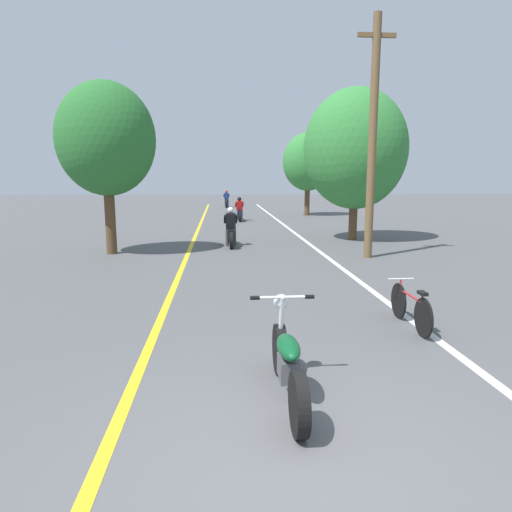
{
  "coord_description": "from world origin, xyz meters",
  "views": [
    {
      "loc": [
        -0.65,
        -3.43,
        2.4
      ],
      "look_at": [
        0.02,
        5.18,
        0.9
      ],
      "focal_mm": 32.0,
      "sensor_mm": 36.0,
      "label": 1
    }
  ],
  "objects_px": {
    "utility_pole": "(373,137)",
    "roadside_tree_right_far": "(308,162)",
    "roadside_tree_right_near": "(355,149)",
    "roadside_tree_left": "(106,140)",
    "bicycle_parked": "(410,307)",
    "motorcycle_foreground": "(288,362)",
    "motorcycle_rider_lead": "(231,231)",
    "motorcycle_rider_far": "(226,201)",
    "motorcycle_rider_mid": "(239,212)"
  },
  "relations": [
    {
      "from": "bicycle_parked",
      "to": "roadside_tree_right_far",
      "type": "bearing_deg",
      "value": 83.62
    },
    {
      "from": "roadside_tree_right_far",
      "to": "motorcycle_foreground",
      "type": "height_order",
      "value": "roadside_tree_right_far"
    },
    {
      "from": "motorcycle_rider_mid",
      "to": "motorcycle_rider_far",
      "type": "height_order",
      "value": "motorcycle_rider_far"
    },
    {
      "from": "bicycle_parked",
      "to": "motorcycle_rider_lead",
      "type": "bearing_deg",
      "value": 106.53
    },
    {
      "from": "utility_pole",
      "to": "motorcycle_rider_lead",
      "type": "xyz_separation_m",
      "value": [
        -4.07,
        2.65,
        -3.03
      ]
    },
    {
      "from": "motorcycle_foreground",
      "to": "motorcycle_rider_lead",
      "type": "bearing_deg",
      "value": 91.81
    },
    {
      "from": "utility_pole",
      "to": "motorcycle_foreground",
      "type": "relative_size",
      "value": 3.43
    },
    {
      "from": "roadside_tree_right_far",
      "to": "motorcycle_rider_far",
      "type": "distance_m",
      "value": 9.98
    },
    {
      "from": "roadside_tree_left",
      "to": "bicycle_parked",
      "type": "distance_m",
      "value": 10.56
    },
    {
      "from": "motorcycle_rider_lead",
      "to": "motorcycle_rider_mid",
      "type": "height_order",
      "value": "motorcycle_rider_lead"
    },
    {
      "from": "utility_pole",
      "to": "roadside_tree_right_far",
      "type": "bearing_deg",
      "value": 86.11
    },
    {
      "from": "utility_pole",
      "to": "motorcycle_foreground",
      "type": "distance_m",
      "value": 9.89
    },
    {
      "from": "roadside_tree_right_far",
      "to": "motorcycle_rider_lead",
      "type": "bearing_deg",
      "value": -111.99
    },
    {
      "from": "roadside_tree_right_near",
      "to": "roadside_tree_left",
      "type": "bearing_deg",
      "value": -163.1
    },
    {
      "from": "roadside_tree_right_far",
      "to": "roadside_tree_left",
      "type": "xyz_separation_m",
      "value": [
        -8.91,
        -13.97,
        0.2
      ]
    },
    {
      "from": "roadside_tree_left",
      "to": "motorcycle_foreground",
      "type": "height_order",
      "value": "roadside_tree_left"
    },
    {
      "from": "motorcycle_foreground",
      "to": "motorcycle_rider_lead",
      "type": "distance_m",
      "value": 11.27
    },
    {
      "from": "roadside_tree_left",
      "to": "motorcycle_rider_lead",
      "type": "relative_size",
      "value": 2.73
    },
    {
      "from": "motorcycle_foreground",
      "to": "motorcycle_rider_mid",
      "type": "xyz_separation_m",
      "value": [
        0.34,
        20.61,
        0.09
      ]
    },
    {
      "from": "roadside_tree_right_near",
      "to": "motorcycle_rider_far",
      "type": "height_order",
      "value": "roadside_tree_right_near"
    },
    {
      "from": "roadside_tree_right_near",
      "to": "motorcycle_rider_far",
      "type": "bearing_deg",
      "value": 103.2
    },
    {
      "from": "roadside_tree_left",
      "to": "motorcycle_rider_mid",
      "type": "bearing_deg",
      "value": 67.17
    },
    {
      "from": "bicycle_parked",
      "to": "motorcycle_foreground",
      "type": "bearing_deg",
      "value": -136.23
    },
    {
      "from": "roadside_tree_right_far",
      "to": "bicycle_parked",
      "type": "height_order",
      "value": "roadside_tree_right_far"
    },
    {
      "from": "roadside_tree_left",
      "to": "roadside_tree_right_near",
      "type": "bearing_deg",
      "value": 16.9
    },
    {
      "from": "motorcycle_rider_lead",
      "to": "motorcycle_rider_far",
      "type": "relative_size",
      "value": 0.88
    },
    {
      "from": "roadside_tree_right_near",
      "to": "bicycle_parked",
      "type": "distance_m",
      "value": 10.94
    },
    {
      "from": "motorcycle_rider_far",
      "to": "bicycle_parked",
      "type": "xyz_separation_m",
      "value": [
        2.54,
        -29.87,
        -0.18
      ]
    },
    {
      "from": "motorcycle_foreground",
      "to": "utility_pole",
      "type": "bearing_deg",
      "value": 66.71
    },
    {
      "from": "utility_pole",
      "to": "bicycle_parked",
      "type": "distance_m",
      "value": 7.28
    },
    {
      "from": "utility_pole",
      "to": "roadside_tree_left",
      "type": "xyz_separation_m",
      "value": [
        -7.87,
        1.31,
        -0.02
      ]
    },
    {
      "from": "roadside_tree_right_near",
      "to": "roadside_tree_right_far",
      "type": "height_order",
      "value": "roadside_tree_right_near"
    },
    {
      "from": "utility_pole",
      "to": "motorcycle_rider_far",
      "type": "height_order",
      "value": "utility_pole"
    },
    {
      "from": "roadside_tree_right_near",
      "to": "bicycle_parked",
      "type": "height_order",
      "value": "roadside_tree_right_near"
    },
    {
      "from": "roadside_tree_left",
      "to": "motorcycle_foreground",
      "type": "bearing_deg",
      "value": -67.29
    },
    {
      "from": "roadside_tree_right_far",
      "to": "bicycle_parked",
      "type": "bearing_deg",
      "value": -96.38
    },
    {
      "from": "roadside_tree_right_near",
      "to": "roadside_tree_right_far",
      "type": "relative_size",
      "value": 1.11
    },
    {
      "from": "motorcycle_foreground",
      "to": "motorcycle_rider_far",
      "type": "distance_m",
      "value": 32.1
    },
    {
      "from": "roadside_tree_right_near",
      "to": "motorcycle_foreground",
      "type": "xyz_separation_m",
      "value": [
        -4.37,
        -12.53,
        -3.01
      ]
    },
    {
      "from": "utility_pole",
      "to": "motorcycle_foreground",
      "type": "xyz_separation_m",
      "value": [
        -3.71,
        -8.62,
        -3.13
      ]
    },
    {
      "from": "roadside_tree_right_far",
      "to": "motorcycle_foreground",
      "type": "xyz_separation_m",
      "value": [
        -4.75,
        -23.91,
        -2.9
      ]
    },
    {
      "from": "bicycle_parked",
      "to": "roadside_tree_left",
      "type": "bearing_deg",
      "value": 130.08
    },
    {
      "from": "motorcycle_rider_far",
      "to": "roadside_tree_right_far",
      "type": "bearing_deg",
      "value": -58.78
    },
    {
      "from": "roadside_tree_left",
      "to": "motorcycle_rider_far",
      "type": "height_order",
      "value": "roadside_tree_left"
    },
    {
      "from": "utility_pole",
      "to": "roadside_tree_right_far",
      "type": "distance_m",
      "value": 15.32
    },
    {
      "from": "roadside_tree_right_far",
      "to": "motorcycle_foreground",
      "type": "relative_size",
      "value": 2.54
    },
    {
      "from": "roadside_tree_left",
      "to": "motorcycle_rider_far",
      "type": "relative_size",
      "value": 2.39
    },
    {
      "from": "roadside_tree_right_near",
      "to": "roadside_tree_right_far",
      "type": "distance_m",
      "value": 11.39
    },
    {
      "from": "roadside_tree_left",
      "to": "bicycle_parked",
      "type": "bearing_deg",
      "value": -49.92
    },
    {
      "from": "motorcycle_rider_mid",
      "to": "bicycle_parked",
      "type": "distance_m",
      "value": 18.49
    }
  ]
}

